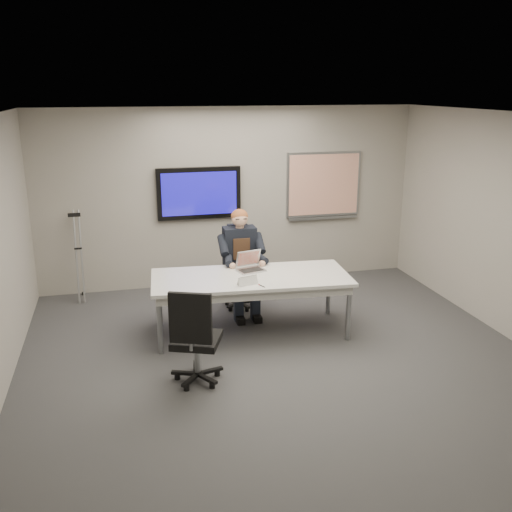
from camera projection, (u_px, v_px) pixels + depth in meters
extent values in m
cube|color=#38383B|center=(283.00, 364.00, 6.61)|extent=(6.00, 6.00, 0.02)
cube|color=white|center=(287.00, 116.00, 5.81)|extent=(6.00, 6.00, 0.02)
cube|color=#9F9B90|center=(230.00, 197.00, 9.00)|extent=(6.00, 0.02, 2.80)
cube|color=#9F9B90|center=(428.00, 381.00, 3.42)|extent=(6.00, 0.02, 2.80)
cube|color=silver|center=(251.00, 278.00, 7.26)|extent=(2.58, 1.23, 0.04)
cube|color=beige|center=(251.00, 284.00, 7.28)|extent=(2.47, 1.12, 0.10)
cylinder|color=gray|center=(160.00, 325.00, 6.77)|extent=(0.06, 0.06, 0.73)
cylinder|color=gray|center=(348.00, 313.00, 7.14)|extent=(0.06, 0.06, 0.73)
cylinder|color=gray|center=(159.00, 299.00, 7.60)|extent=(0.06, 0.06, 0.73)
cylinder|color=gray|center=(329.00, 289.00, 7.96)|extent=(0.06, 0.06, 0.73)
cube|color=black|center=(199.00, 193.00, 8.81)|extent=(1.30, 0.08, 0.80)
cube|color=#120C8E|center=(199.00, 194.00, 8.77)|extent=(1.16, 0.01, 0.66)
cube|color=gray|center=(323.00, 184.00, 9.29)|extent=(1.25, 0.04, 1.05)
cube|color=white|center=(324.00, 185.00, 9.27)|extent=(1.18, 0.01, 0.98)
cube|color=gray|center=(323.00, 218.00, 9.41)|extent=(1.18, 0.05, 0.04)
cylinder|color=gray|center=(240.00, 290.00, 8.24)|extent=(0.06, 0.06, 0.33)
cube|color=black|center=(239.00, 279.00, 8.19)|extent=(0.43, 0.43, 0.06)
cube|color=black|center=(236.00, 255.00, 8.29)|extent=(0.39, 0.05, 0.48)
cylinder|color=gray|center=(197.00, 356.00, 6.15)|extent=(0.06, 0.06, 0.38)
cube|color=black|center=(197.00, 340.00, 6.10)|extent=(0.63, 0.63, 0.07)
cube|color=black|center=(190.00, 318.00, 5.78)|extent=(0.43, 0.21, 0.55)
cube|color=black|center=(240.00, 249.00, 8.03)|extent=(0.45, 0.26, 0.62)
cube|color=#3D2719|center=(242.00, 249.00, 7.90)|extent=(0.24, 0.02, 0.30)
sphere|color=#EAB08F|center=(240.00, 219.00, 7.88)|extent=(0.23, 0.23, 0.23)
ellipsoid|color=brown|center=(239.00, 216.00, 7.88)|extent=(0.24, 0.24, 0.20)
cube|color=silver|center=(251.00, 270.00, 7.44)|extent=(0.39, 0.32, 0.02)
cube|color=black|center=(251.00, 270.00, 7.43)|extent=(0.32, 0.24, 0.00)
cube|color=silver|center=(248.00, 258.00, 7.55)|extent=(0.35, 0.17, 0.23)
cube|color=red|center=(248.00, 258.00, 7.54)|extent=(0.31, 0.14, 0.19)
cylinder|color=black|center=(262.00, 286.00, 6.88)|extent=(0.06, 0.12, 0.01)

